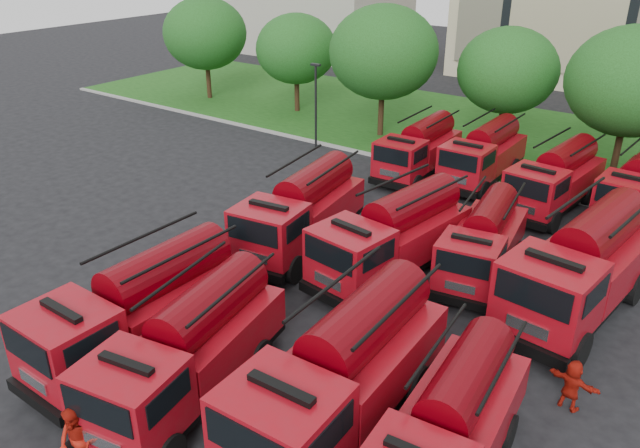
% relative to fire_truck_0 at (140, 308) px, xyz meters
% --- Properties ---
extents(ground, '(140.00, 140.00, 0.00)m').
position_rel_fire_truck_0_xyz_m(ground, '(2.13, 2.53, -1.69)').
color(ground, black).
rests_on(ground, ground).
extents(lawn, '(70.00, 16.00, 0.12)m').
position_rel_fire_truck_0_xyz_m(lawn, '(2.13, 28.53, -1.63)').
color(lawn, '#184412').
rests_on(lawn, ground).
extents(curb, '(70.00, 0.30, 0.14)m').
position_rel_fire_truck_0_xyz_m(curb, '(2.13, 20.43, -1.62)').
color(curb, gray).
rests_on(curb, ground).
extents(side_building, '(18.00, 12.00, 10.00)m').
position_rel_fire_truck_0_xyz_m(side_building, '(-27.87, 46.53, 3.31)').
color(side_building, '#A19C8F').
rests_on(side_building, ground).
extents(tree_0, '(6.30, 6.30, 7.70)m').
position_rel_fire_truck_0_xyz_m(tree_0, '(-21.87, 24.53, 3.33)').
color(tree_0, '#382314').
rests_on(tree_0, ground).
extents(tree_1, '(5.71, 5.71, 6.98)m').
position_rel_fire_truck_0_xyz_m(tree_1, '(-13.87, 25.53, 2.86)').
color(tree_1, '#382314').
rests_on(tree_1, ground).
extents(tree_2, '(6.72, 6.72, 8.22)m').
position_rel_fire_truck_0_xyz_m(tree_2, '(-5.87, 24.03, 3.67)').
color(tree_2, '#382314').
rests_on(tree_2, ground).
extents(tree_3, '(5.88, 5.88, 7.19)m').
position_rel_fire_truck_0_xyz_m(tree_3, '(1.13, 26.53, 3.00)').
color(tree_3, '#382314').
rests_on(tree_3, ground).
extents(tree_4, '(6.55, 6.55, 8.01)m').
position_rel_fire_truck_0_xyz_m(tree_4, '(8.13, 25.03, 3.53)').
color(tree_4, '#382314').
rests_on(tree_4, ground).
extents(lamp_post_0, '(0.60, 0.25, 5.11)m').
position_rel_fire_truck_0_xyz_m(lamp_post_0, '(-7.87, 19.73, 1.21)').
color(lamp_post_0, black).
rests_on(lamp_post_0, ground).
extents(fire_truck_0, '(2.76, 7.39, 3.35)m').
position_rel_fire_truck_0_xyz_m(fire_truck_0, '(0.00, 0.00, 0.00)').
color(fire_truck_0, black).
rests_on(fire_truck_0, ground).
extents(fire_truck_1, '(3.61, 7.33, 3.20)m').
position_rel_fire_truck_0_xyz_m(fire_truck_1, '(2.68, -0.47, -0.08)').
color(fire_truck_1, black).
rests_on(fire_truck_1, ground).
extents(fire_truck_2, '(3.09, 7.85, 3.53)m').
position_rel_fire_truck_0_xyz_m(fire_truck_2, '(6.80, 1.06, 0.09)').
color(fire_truck_2, black).
rests_on(fire_truck_2, ground).
extents(fire_truck_3, '(2.83, 6.64, 2.94)m').
position_rel_fire_truck_0_xyz_m(fire_truck_3, '(9.81, 1.19, -0.21)').
color(fire_truck_3, black).
rests_on(fire_truck_3, ground).
extents(fire_truck_4, '(3.48, 7.57, 3.32)m').
position_rel_fire_truck_0_xyz_m(fire_truck_4, '(-0.45, 8.70, -0.01)').
color(fire_truck_4, black).
rests_on(fire_truck_4, ground).
extents(fire_truck_5, '(3.48, 7.62, 3.35)m').
position_rel_fire_truck_0_xyz_m(fire_truck_5, '(3.77, 8.89, -0.00)').
color(fire_truck_5, black).
rests_on(fire_truck_5, ground).
extents(fire_truck_6, '(3.13, 6.57, 2.87)m').
position_rel_fire_truck_0_xyz_m(fire_truck_6, '(6.55, 10.96, -0.24)').
color(fire_truck_6, black).
rests_on(fire_truck_6, ground).
extents(fire_truck_7, '(3.67, 8.29, 3.65)m').
position_rel_fire_truck_0_xyz_m(fire_truck_7, '(10.27, 10.41, 0.15)').
color(fire_truck_7, black).
rests_on(fire_truck_7, ground).
extents(fire_truck_8, '(2.59, 6.66, 3.00)m').
position_rel_fire_truck_0_xyz_m(fire_truck_8, '(-0.55, 19.15, -0.18)').
color(fire_truck_8, black).
rests_on(fire_truck_8, ground).
extents(fire_truck_9, '(2.49, 6.74, 3.07)m').
position_rel_fire_truck_0_xyz_m(fire_truck_9, '(2.61, 20.34, -0.14)').
color(fire_truck_9, black).
rests_on(fire_truck_9, ground).
extents(fire_truck_10, '(3.02, 7.00, 3.10)m').
position_rel_fire_truck_0_xyz_m(fire_truck_10, '(6.80, 18.88, -0.13)').
color(fire_truck_10, black).
rests_on(fire_truck_10, ground).
extents(fire_truck_11, '(2.82, 6.92, 3.09)m').
position_rel_fire_truck_0_xyz_m(fire_truck_11, '(10.21, 20.20, -0.13)').
color(fire_truck_11, black).
rests_on(fire_truck_11, ground).
extents(firefighter_3, '(1.06, 0.70, 1.50)m').
position_rel_fire_truck_0_xyz_m(firefighter_3, '(9.75, 2.95, -1.69)').
color(firefighter_3, black).
rests_on(firefighter_3, ground).
extents(firefighter_4, '(1.10, 0.93, 1.90)m').
position_rel_fire_truck_0_xyz_m(firefighter_4, '(-0.97, 4.04, -1.69)').
color(firefighter_4, black).
rests_on(firefighter_4, ground).
extents(firefighter_5, '(1.53, 0.84, 1.57)m').
position_rel_fire_truck_0_xyz_m(firefighter_5, '(11.56, 5.39, -1.69)').
color(firefighter_5, '#A5170C').
rests_on(firefighter_5, ground).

